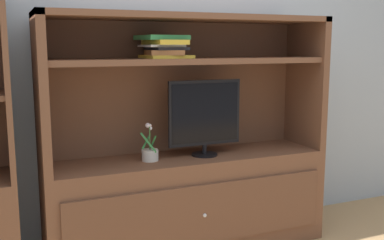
{
  "coord_description": "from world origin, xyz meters",
  "views": [
    {
      "loc": [
        -1.13,
        -2.3,
        1.37
      ],
      "look_at": [
        0.0,
        0.35,
        0.9
      ],
      "focal_mm": 42.35,
      "sensor_mm": 36.0,
      "label": 1
    }
  ],
  "objects_px": {
    "tv_monitor": "(205,115)",
    "magazine_stack": "(164,46)",
    "media_console": "(189,177)",
    "potted_plant": "(150,153)"
  },
  "relations": [
    {
      "from": "media_console",
      "to": "potted_plant",
      "type": "distance_m",
      "value": 0.34
    },
    {
      "from": "potted_plant",
      "to": "magazine_stack",
      "type": "height_order",
      "value": "magazine_stack"
    },
    {
      "from": "media_console",
      "to": "magazine_stack",
      "type": "relative_size",
      "value": 5.51
    },
    {
      "from": "media_console",
      "to": "tv_monitor",
      "type": "relative_size",
      "value": 3.72
    },
    {
      "from": "media_console",
      "to": "tv_monitor",
      "type": "bearing_deg",
      "value": -16.12
    },
    {
      "from": "media_console",
      "to": "potted_plant",
      "type": "bearing_deg",
      "value": -175.79
    },
    {
      "from": "tv_monitor",
      "to": "magazine_stack",
      "type": "height_order",
      "value": "magazine_stack"
    },
    {
      "from": "magazine_stack",
      "to": "potted_plant",
      "type": "bearing_deg",
      "value": -172.24
    },
    {
      "from": "media_console",
      "to": "tv_monitor",
      "type": "distance_m",
      "value": 0.43
    },
    {
      "from": "potted_plant",
      "to": "magazine_stack",
      "type": "relative_size",
      "value": 0.71
    }
  ]
}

